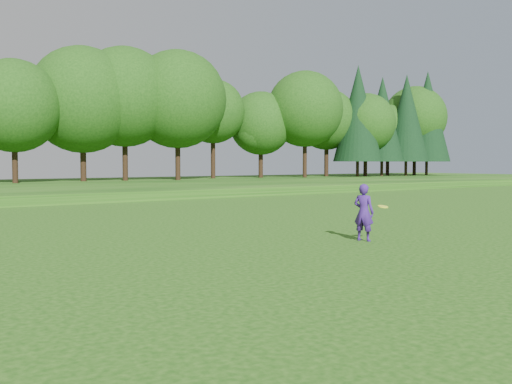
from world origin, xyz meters
TOP-DOWN VIEW (x-y plane):
  - ground at (0.00, 0.00)m, footprint 140.00×140.00m
  - berm at (0.00, 34.00)m, footprint 130.00×30.00m
  - walking_path at (0.00, 20.00)m, footprint 130.00×1.60m
  - treeline at (0.00, 38.00)m, footprint 104.00×7.00m
  - woman at (0.29, -0.20)m, footprint 0.68×1.02m

SIDE VIEW (x-z plane):
  - ground at x=0.00m, z-range 0.00..0.00m
  - walking_path at x=0.00m, z-range 0.00..0.04m
  - berm at x=0.00m, z-range 0.00..0.60m
  - woman at x=0.29m, z-range 0.00..1.68m
  - treeline at x=0.00m, z-range 0.60..15.60m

